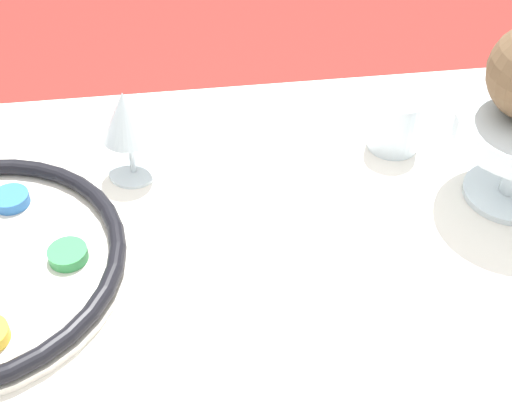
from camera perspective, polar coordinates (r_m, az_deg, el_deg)
wine_glass at (r=0.90m, az=-10.37°, el=7.02°), size 0.07×0.07×0.13m
cup_near at (r=0.98m, az=11.11°, el=6.75°), size 0.07×0.07×0.08m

